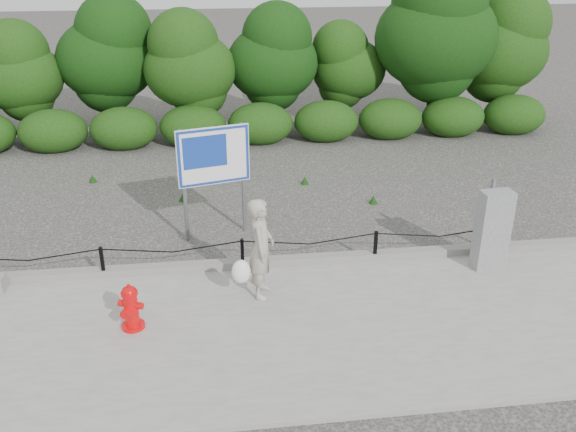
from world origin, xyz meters
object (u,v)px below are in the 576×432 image
(pedestrian, at_px, (260,250))
(utility_cabinet, at_px, (492,230))
(fire_hydrant, at_px, (131,308))
(advertising_sign, at_px, (213,161))

(pedestrian, relative_size, utility_cabinet, 1.06)
(pedestrian, bearing_deg, fire_hydrant, 119.15)
(pedestrian, distance_m, advertising_sign, 2.69)
(pedestrian, xyz_separation_m, utility_cabinet, (4.25, 0.43, -0.11))
(fire_hydrant, bearing_deg, advertising_sign, 88.70)
(utility_cabinet, bearing_deg, advertising_sign, 153.22)
(utility_cabinet, xyz_separation_m, advertising_sign, (-4.94, 2.07, 0.81))
(utility_cabinet, bearing_deg, fire_hydrant, -173.73)
(fire_hydrant, height_order, utility_cabinet, utility_cabinet)
(fire_hydrant, bearing_deg, pedestrian, 41.15)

